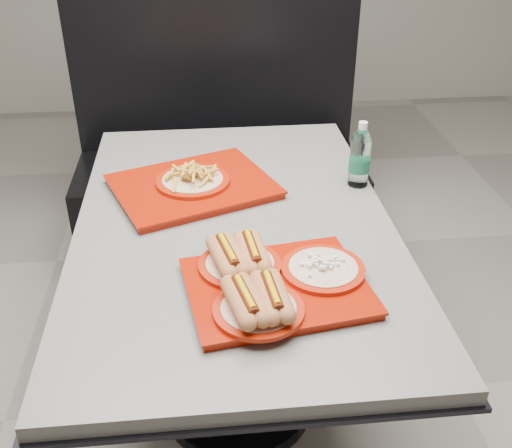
{
  "coord_description": "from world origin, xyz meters",
  "views": [
    {
      "loc": [
        -0.09,
        -1.48,
        1.63
      ],
      "look_at": [
        0.05,
        -0.16,
        0.83
      ],
      "focal_mm": 42.0,
      "sensor_mm": 36.0,
      "label": 1
    }
  ],
  "objects": [
    {
      "name": "diner_table",
      "position": [
        0.0,
        0.0,
        0.58
      ],
      "size": [
        0.92,
        1.42,
        0.75
      ],
      "color": "black",
      "rests_on": "ground"
    },
    {
      "name": "booth_bench",
      "position": [
        0.0,
        1.09,
        0.4
      ],
      "size": [
        1.3,
        0.57,
        1.35
      ],
      "color": "black",
      "rests_on": "ground"
    },
    {
      "name": "water_bottle",
      "position": [
        0.41,
        0.18,
        0.84
      ],
      "size": [
        0.07,
        0.07,
        0.21
      ],
      "rotation": [
        0.0,
        0.0,
        0.08
      ],
      "color": "silver",
      "rests_on": "diner_table"
    },
    {
      "name": "tray_far",
      "position": [
        -0.12,
        0.19,
        0.78
      ],
      "size": [
        0.57,
        0.51,
        0.09
      ],
      "rotation": [
        0.0,
        0.0,
        0.37
      ],
      "color": "#951404",
      "rests_on": "diner_table"
    },
    {
      "name": "ground",
      "position": [
        0.0,
        0.0,
        0.0
      ],
      "size": [
        6.0,
        6.0,
        0.0
      ],
      "primitive_type": "plane",
      "color": "gray",
      "rests_on": "ground"
    },
    {
      "name": "tray_near",
      "position": [
        0.06,
        -0.34,
        0.78
      ],
      "size": [
        0.47,
        0.4,
        0.09
      ],
      "rotation": [
        0.0,
        0.0,
        0.15
      ],
      "color": "#951404",
      "rests_on": "diner_table"
    }
  ]
}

